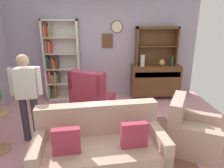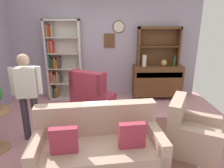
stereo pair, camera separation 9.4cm
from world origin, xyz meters
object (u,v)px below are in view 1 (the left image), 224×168
(bookshelf, at_px, (59,62))
(coffee_table, at_px, (104,119))
(vase_round, at_px, (162,63))
(person_reading, at_px, (27,93))
(sideboard, at_px, (155,80))
(wingback_chair, at_px, (91,99))
(book_stack, at_px, (108,113))
(bottle_wine, at_px, (172,61))
(vase_tall, at_px, (143,61))
(sideboard_hutch, at_px, (157,41))
(armchair_floral, at_px, (191,133))
(couch_floral, at_px, (100,149))

(bookshelf, bearing_deg, coffee_table, -60.45)
(vase_round, height_order, person_reading, person_reading)
(sideboard, height_order, wingback_chair, wingback_chair)
(book_stack, bearing_deg, vase_round, 50.10)
(bottle_wine, relative_size, coffee_table, 0.33)
(vase_tall, height_order, vase_round, vase_tall)
(sideboard_hutch, height_order, person_reading, sideboard_hutch)
(wingback_chair, bearing_deg, coffee_table, -74.87)
(vase_round, height_order, armchair_floral, vase_round)
(vase_tall, bearing_deg, coffee_table, -120.17)
(vase_tall, distance_m, person_reading, 2.99)
(wingback_chair, bearing_deg, bottle_wine, 22.25)
(vase_tall, bearing_deg, book_stack, -118.79)
(vase_round, distance_m, person_reading, 3.42)
(bookshelf, relative_size, bottle_wine, 7.98)
(bottle_wine, bearing_deg, bookshelf, 176.64)
(bottle_wine, height_order, book_stack, bottle_wine)
(person_reading, distance_m, coffee_table, 1.41)
(bookshelf, distance_m, armchair_floral, 3.62)
(sideboard, xyz_separation_m, coffee_table, (-1.45, -1.90, -0.16))
(vase_tall, relative_size, armchair_floral, 0.28)
(vase_round, distance_m, book_stack, 2.40)
(couch_floral, height_order, book_stack, couch_floral)
(bookshelf, xyz_separation_m, couch_floral, (1.06, -2.80, -0.71))
(sideboard_hutch, xyz_separation_m, person_reading, (-2.74, -2.03, -0.65))
(sideboard_hutch, bearing_deg, wingback_chair, -148.24)
(vase_round, distance_m, armchair_floral, 2.40)
(sideboard_hutch, distance_m, couch_floral, 3.44)
(bookshelf, bearing_deg, bottle_wine, -3.36)
(bookshelf, distance_m, coffee_table, 2.38)
(book_stack, bearing_deg, bookshelf, 121.93)
(sideboard, distance_m, coffee_table, 2.39)
(vase_tall, xyz_separation_m, vase_round, (0.52, 0.01, -0.06))
(sideboard, distance_m, book_stack, 2.30)
(sideboard_hutch, distance_m, vase_tall, 0.66)
(vase_round, height_order, couch_floral, vase_round)
(bottle_wine, relative_size, wingback_chair, 0.25)
(armchair_floral, xyz_separation_m, coffee_table, (-1.44, 0.45, 0.06))
(sideboard, xyz_separation_m, vase_tall, (-0.39, -0.08, 0.56))
(vase_tall, height_order, armchair_floral, vase_tall)
(sideboard_hutch, bearing_deg, bottle_wine, -26.96)
(armchair_floral, bearing_deg, bookshelf, 136.51)
(vase_round, bearing_deg, book_stack, -129.90)
(vase_round, xyz_separation_m, coffee_table, (-1.58, -1.83, -0.65))
(couch_floral, distance_m, wingback_chair, 1.78)
(vase_round, distance_m, couch_floral, 3.19)
(person_reading, bearing_deg, sideboard_hutch, 36.49)
(vase_round, xyz_separation_m, wingback_chair, (-1.84, -0.88, -0.62))
(bottle_wine, relative_size, armchair_floral, 0.25)
(bookshelf, xyz_separation_m, sideboard, (2.57, -0.08, -0.51))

